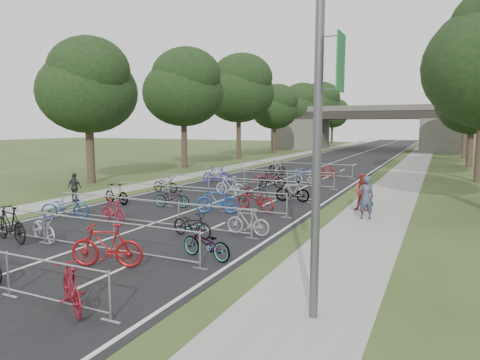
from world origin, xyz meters
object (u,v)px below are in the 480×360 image
object	(u,v)px
pedestrian_a	(366,198)
lamppost	(320,111)
overpass_bridge	(370,128)
pedestrian_b	(363,193)
pedestrian_c	(75,187)

from	to	relation	value
pedestrian_a	lamppost	bearing A→B (deg)	67.79
lamppost	pedestrian_a	xyz separation A→B (m)	(-0.59, 10.18, -3.34)
overpass_bridge	pedestrian_b	world-z (taller)	overpass_bridge
lamppost	pedestrian_c	xyz separation A→B (m)	(-15.13, 8.01, -3.52)
lamppost	pedestrian_c	bearing A→B (deg)	152.11
overpass_bridge	pedestrian_b	distance (m)	51.72
overpass_bridge	pedestrian_a	size ratio (longest dim) A/B	16.52
overpass_bridge	pedestrian_c	distance (m)	55.48
pedestrian_a	overpass_bridge	bearing A→B (deg)	-107.15
overpass_bridge	lamppost	distance (m)	63.55
overpass_bridge	pedestrian_c	bearing A→B (deg)	-97.05
overpass_bridge	pedestrian_a	xyz separation A→B (m)	(7.75, -52.82, -2.60)
lamppost	overpass_bridge	bearing A→B (deg)	97.53
pedestrian_c	pedestrian_a	bearing A→B (deg)	-171.06
overpass_bridge	lamppost	xyz separation A→B (m)	(8.33, -63.00, 0.75)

